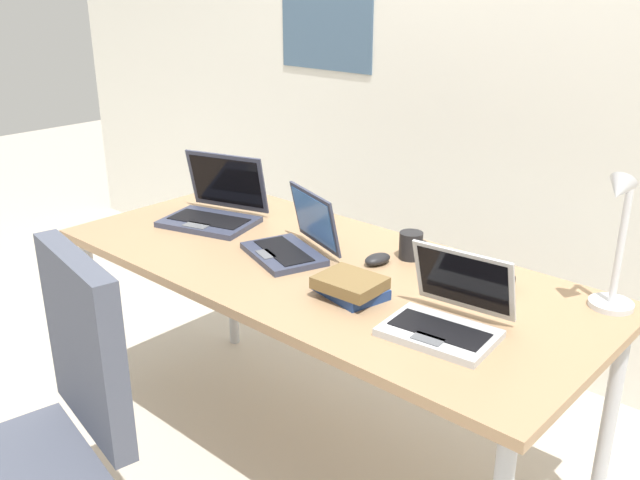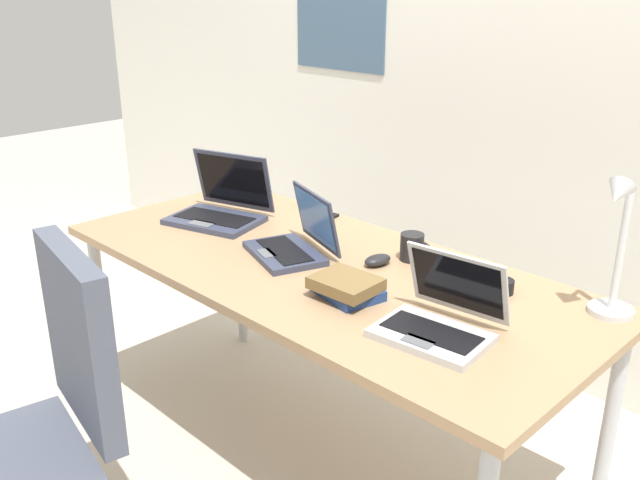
{
  "view_description": "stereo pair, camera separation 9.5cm",
  "coord_description": "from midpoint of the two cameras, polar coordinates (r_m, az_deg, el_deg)",
  "views": [
    {
      "loc": [
        1.35,
        -1.5,
        1.59
      ],
      "look_at": [
        0.0,
        0.0,
        0.82
      ],
      "focal_mm": 38.84,
      "sensor_mm": 36.0,
      "label": 1
    },
    {
      "loc": [
        1.42,
        -1.43,
        1.59
      ],
      "look_at": [
        0.0,
        0.0,
        0.82
      ],
      "focal_mm": 38.84,
      "sensor_mm": 36.0,
      "label": 2
    }
  ],
  "objects": [
    {
      "name": "computer_mouse",
      "position": [
        2.19,
        3.52,
        -1.59
      ],
      "size": [
        0.07,
        0.1,
        0.03
      ],
      "primitive_type": "ellipsoid",
      "rotation": [
        0.0,
        0.0,
        -0.17
      ],
      "color": "black",
      "rests_on": "desk"
    },
    {
      "name": "book_stack",
      "position": [
        1.96,
        1.11,
        -3.83
      ],
      "size": [
        0.22,
        0.18,
        0.06
      ],
      "color": "navy",
      "rests_on": "desk"
    },
    {
      "name": "laptop_near_mouse",
      "position": [
        1.79,
        8.91,
        -6.23
      ],
      "size": [
        0.3,
        0.28,
        0.2
      ],
      "color": "#B7BABC",
      "rests_on": "desk"
    },
    {
      "name": "laptop_center",
      "position": [
        2.25,
        -3.44,
        -0.23
      ],
      "size": [
        0.34,
        0.31,
        0.21
      ],
      "color": "#33384C",
      "rests_on": "desk"
    },
    {
      "name": "cell_phone",
      "position": [
        2.58,
        -1.3,
        1.78
      ],
      "size": [
        0.09,
        0.15,
        0.01
      ],
      "primitive_type": "cube",
      "rotation": [
        0.0,
        0.0,
        0.17
      ],
      "color": "black",
      "rests_on": "desk"
    },
    {
      "name": "coffee_mug",
      "position": [
        2.23,
        6.33,
        -0.46
      ],
      "size": [
        0.11,
        0.08,
        0.09
      ],
      "color": "black",
      "rests_on": "desk"
    },
    {
      "name": "laptop_mid_desk",
      "position": [
        2.59,
        -9.78,
        2.51
      ],
      "size": [
        0.39,
        0.36,
        0.24
      ],
      "color": "#33384C",
      "rests_on": "desk"
    },
    {
      "name": "office_chair",
      "position": [
        2.01,
        -23.75,
        -17.57
      ],
      "size": [
        0.52,
        0.57,
        0.97
      ],
      "color": "black",
      "rests_on": "ground_plane"
    },
    {
      "name": "wall_back",
      "position": [
        2.93,
        14.04,
        14.63
      ],
      "size": [
        6.0,
        0.13,
        2.6
      ],
      "color": "silver",
      "rests_on": "ground_plane"
    },
    {
      "name": "ground_plane",
      "position": [
        2.57,
        -1.11,
        -17.32
      ],
      "size": [
        12.0,
        12.0,
        0.0
      ],
      "primitive_type": "plane",
      "color": "#B7AD9E"
    },
    {
      "name": "desk",
      "position": [
        2.22,
        -1.23,
        -3.32
      ],
      "size": [
        1.8,
        0.8,
        0.74
      ],
      "color": "#9E7A56",
      "rests_on": "ground_plane"
    },
    {
      "name": "headphones",
      "position": [
        2.1,
        11.85,
        -3.01
      ],
      "size": [
        0.21,
        0.18,
        0.04
      ],
      "color": "#335999",
      "rests_on": "desk"
    },
    {
      "name": "desk_lamp",
      "position": [
        1.95,
        21.99,
        -0.27
      ],
      "size": [
        0.12,
        0.18,
        0.4
      ],
      "color": "silver",
      "rests_on": "desk"
    }
  ]
}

